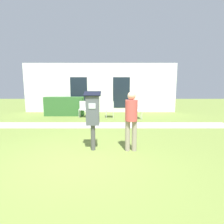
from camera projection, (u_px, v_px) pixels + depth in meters
name	position (u px, v px, depth m)	size (l,w,h in m)	color
ground_plane	(79.00, 160.00, 4.09)	(40.00, 40.00, 0.00)	olive
sidewalk	(94.00, 125.00, 7.72)	(12.00, 1.10, 0.02)	#B7B2A8
building_facade	(100.00, 88.00, 11.56)	(10.00, 0.26, 3.20)	white
parking_meter	(93.00, 113.00, 4.62)	(0.44, 0.31, 1.59)	#4C4C4C
person_standing	(131.00, 117.00, 4.58)	(0.32, 0.32, 1.58)	gray
outdoor_chair_left	(83.00, 108.00, 9.72)	(0.44, 0.44, 0.90)	silver
outdoor_chair_middle	(110.00, 108.00, 9.69)	(0.44, 0.44, 0.90)	silver
outdoor_chair_right	(138.00, 109.00, 9.26)	(0.44, 0.44, 0.90)	silver
hedge_row	(65.00, 106.00, 10.26)	(2.24, 0.60, 1.10)	#33662D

